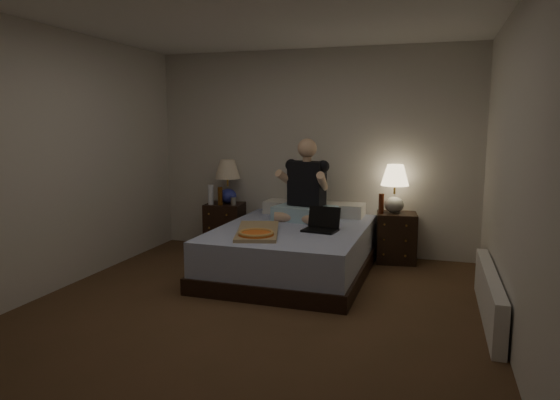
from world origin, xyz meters
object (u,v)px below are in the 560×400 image
(lamp_right, at_px, (395,189))
(soda_can, at_px, (233,201))
(beer_bottle_left, at_px, (220,196))
(person, at_px, (305,180))
(radiator, at_px, (489,295))
(laptop, at_px, (320,220))
(pizza_box, at_px, (256,234))
(bed, at_px, (293,250))
(lamp_left, at_px, (228,182))
(beer_bottle_right, at_px, (381,204))
(nightstand_right, at_px, (396,237))
(water_bottle, at_px, (211,195))
(nightstand_left, at_px, (225,226))

(lamp_right, relative_size, soda_can, 5.60)
(lamp_right, height_order, beer_bottle_left, lamp_right)
(beer_bottle_left, xyz_separation_m, person, (1.15, -0.21, 0.26))
(beer_bottle_left, relative_size, radiator, 0.14)
(laptop, xyz_separation_m, pizza_box, (-0.52, -0.50, -0.08))
(bed, distance_m, soda_can, 1.22)
(lamp_left, distance_m, pizza_box, 1.71)
(pizza_box, xyz_separation_m, radiator, (2.09, -0.14, -0.35))
(beer_bottle_right, xyz_separation_m, person, (-0.83, -0.28, 0.28))
(nightstand_right, relative_size, person, 0.62)
(soda_can, xyz_separation_m, beer_bottle_right, (1.81, 0.04, 0.05))
(bed, height_order, radiator, bed)
(bed, height_order, beer_bottle_right, beer_bottle_right)
(water_bottle, bearing_deg, nightstand_left, 42.13)
(nightstand_right, height_order, pizza_box, pizza_box)
(nightstand_right, distance_m, soda_can, 2.02)
(water_bottle, xyz_separation_m, pizza_box, (1.06, -1.27, -0.17))
(bed, height_order, soda_can, soda_can)
(bed, height_order, laptop, laptop)
(beer_bottle_right, relative_size, laptop, 0.68)
(person, xyz_separation_m, laptop, (0.30, -0.55, -0.35))
(lamp_left, distance_m, radiator, 3.43)
(nightstand_left, distance_m, laptop, 1.73)
(person, bearing_deg, bed, -82.41)
(person, distance_m, pizza_box, 1.15)
(lamp_right, relative_size, laptop, 1.65)
(soda_can, xyz_separation_m, person, (0.98, -0.24, 0.33))
(bed, distance_m, lamp_right, 1.40)
(beer_bottle_left, height_order, radiator, beer_bottle_left)
(bed, xyz_separation_m, lamp_left, (-1.09, 0.78, 0.62))
(bed, bearing_deg, nightstand_right, 38.07)
(nightstand_left, height_order, water_bottle, water_bottle)
(nightstand_left, xyz_separation_m, pizza_box, (0.93, -1.39, 0.25))
(lamp_right, height_order, pizza_box, lamp_right)
(beer_bottle_right, xyz_separation_m, pizza_box, (-1.05, -1.32, -0.15))
(nightstand_right, xyz_separation_m, laptop, (-0.71, -0.92, 0.34))
(nightstand_right, xyz_separation_m, beer_bottle_left, (-2.16, -0.16, 0.42))
(bed, xyz_separation_m, soda_can, (-0.96, 0.65, 0.39))
(nightstand_left, xyz_separation_m, lamp_right, (2.12, 0.03, 0.56))
(pizza_box, bearing_deg, beer_bottle_left, 110.83)
(nightstand_right, bearing_deg, nightstand_left, 173.49)
(person, bearing_deg, lamp_left, 172.52)
(water_bottle, xyz_separation_m, person, (1.28, -0.22, 0.25))
(lamp_left, relative_size, water_bottle, 2.24)
(beer_bottle_left, bearing_deg, person, -10.52)
(nightstand_right, relative_size, beer_bottle_right, 2.52)
(laptop, bearing_deg, person, 127.29)
(nightstand_right, distance_m, lamp_left, 2.20)
(nightstand_right, distance_m, radiator, 1.78)
(nightstand_left, relative_size, radiator, 0.37)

